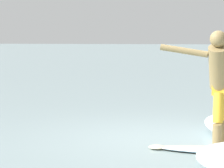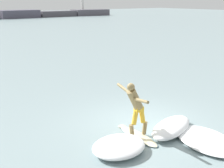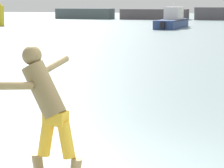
% 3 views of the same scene
% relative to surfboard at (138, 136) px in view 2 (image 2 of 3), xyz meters
% --- Properties ---
extents(ground_plane, '(200.00, 200.00, 0.00)m').
position_rel_surfboard_xyz_m(ground_plane, '(0.94, 0.77, -0.03)').
color(ground_plane, gray).
extents(surfboard, '(0.64, 1.97, 0.19)m').
position_rel_surfboard_xyz_m(surfboard, '(0.00, 0.00, 0.00)').
color(surfboard, beige).
rests_on(surfboard, ground).
extents(surfer, '(0.78, 1.66, 1.74)m').
position_rel_surfboard_xyz_m(surfer, '(-0.13, -0.02, 1.06)').
color(surfer, olive).
rests_on(surfer, surfboard).
extents(wave_foam_at_tail, '(2.38, 1.66, 0.36)m').
position_rel_surfboard_xyz_m(wave_foam_at_tail, '(1.09, -0.40, 0.15)').
color(wave_foam_at_tail, white).
rests_on(wave_foam_at_tail, ground).
extents(wave_foam_at_nose, '(2.04, 2.62, 0.18)m').
position_rel_surfboard_xyz_m(wave_foam_at_nose, '(1.39, -1.56, 0.06)').
color(wave_foam_at_nose, white).
rests_on(wave_foam_at_nose, ground).
extents(wave_foam_beside, '(2.02, 1.82, 0.32)m').
position_rel_surfboard_xyz_m(wave_foam_beside, '(-1.07, -0.43, 0.13)').
color(wave_foam_beside, white).
rests_on(wave_foam_beside, ground).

